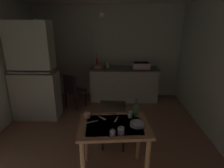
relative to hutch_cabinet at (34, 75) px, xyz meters
name	(u,v)px	position (x,y,z in m)	size (l,w,h in m)	color
ground_plane	(102,131)	(1.48, -0.55, -0.97)	(4.97, 4.97, 0.00)	#87664F
wall_back	(108,52)	(1.48, 1.48, 0.27)	(4.07, 0.10, 2.49)	#B5CBB9
wall_right	(219,71)	(3.51, -0.55, 0.27)	(0.10, 4.06, 2.49)	#B7C9BD
hutch_cabinet	(34,75)	(0.00, 0.00, 0.00)	(0.96, 0.45, 2.08)	#ABB7A8
counter_cabinet	(124,84)	(1.93, 1.11, -0.53)	(1.81, 0.64, 0.88)	#ABB7A8
sink_basin	(141,65)	(2.38, 1.11, -0.01)	(0.44, 0.34, 0.15)	white
hand_pump	(97,61)	(1.20, 1.16, 0.08)	(0.05, 0.27, 0.39)	#B21E19
mixing_bowl_counter	(99,67)	(1.26, 1.06, -0.05)	(0.22, 0.22, 0.09)	tan
stoneware_crock	(108,65)	(1.50, 1.17, -0.03)	(0.12, 0.12, 0.11)	beige
dining_table	(114,133)	(1.74, -1.58, -0.33)	(0.96, 0.75, 0.78)	#A18059
chair_far_side	(114,122)	(1.72, -1.02, -0.49)	(0.42, 0.42, 0.91)	black
chair_by_counter	(74,90)	(0.70, 0.48, -0.50)	(0.54, 0.54, 0.88)	black
serving_bowl_wide	(137,124)	(2.03, -1.60, -0.18)	(0.18, 0.18, 0.04)	#9EB2C6
mug_dark	(121,131)	(1.83, -1.80, -0.15)	(0.08, 0.08, 0.08)	#9EB2C6
mug_tall	(87,115)	(1.37, -1.41, -0.16)	(0.08, 0.08, 0.07)	tan
teacup_cream	(130,115)	(1.96, -1.39, -0.15)	(0.06, 0.06, 0.09)	#ADD1C1
teacup_mint	(113,133)	(1.73, -1.83, -0.16)	(0.07, 0.07, 0.07)	#9EB2C6
glass_bottle	(136,109)	(2.04, -1.35, -0.09)	(0.07, 0.07, 0.25)	#4C7F56
table_knife	(91,122)	(1.43, -1.54, -0.19)	(0.20, 0.02, 0.01)	silver
teaspoon_near_bowl	(102,118)	(1.57, -1.43, -0.19)	(0.14, 0.02, 0.01)	beige
teaspoon_by_cup	(116,119)	(1.77, -1.45, -0.19)	(0.14, 0.02, 0.01)	beige
pendant_bulb	(102,15)	(1.50, -0.31, 1.18)	(0.08, 0.08, 0.08)	#F9EFCC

